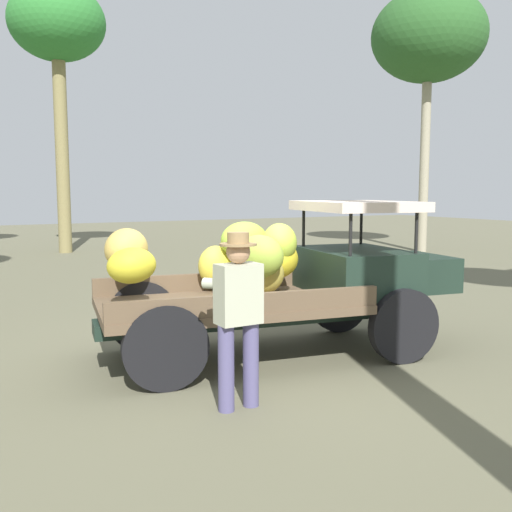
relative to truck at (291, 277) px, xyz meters
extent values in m
plane|color=#615F47|center=(-0.70, 0.08, -0.96)|extent=(60.00, 60.00, 0.00)
cube|color=#1B2C23|center=(-0.38, 0.00, -0.47)|extent=(4.02, 1.05, 0.16)
cylinder|color=black|center=(1.18, 0.57, -0.52)|extent=(0.89, 0.27, 0.88)
cylinder|color=black|center=(0.93, -1.01, -0.52)|extent=(0.89, 0.27, 0.88)
cylinder|color=black|center=(-1.59, 1.00, -0.52)|extent=(0.89, 0.27, 0.88)
cylinder|color=black|center=(-1.83, -0.58, -0.52)|extent=(0.89, 0.27, 0.88)
cube|color=brown|center=(-0.82, 0.07, -0.29)|extent=(3.23, 2.16, 0.10)
cube|color=brown|center=(-0.70, 0.86, -0.13)|extent=(2.98, 0.54, 0.22)
cube|color=brown|center=(-0.95, -0.72, -0.13)|extent=(2.98, 0.54, 0.22)
cube|color=#1B2C23|center=(0.86, -0.19, 0.04)|extent=(1.32, 1.67, 0.55)
cube|color=#1B2C23|center=(1.75, -0.33, -0.02)|extent=(0.86, 1.16, 0.44)
cylinder|color=black|center=(1.39, 0.38, 0.59)|extent=(0.04, 0.04, 0.55)
cylinder|color=black|center=(1.19, -0.90, 0.59)|extent=(0.04, 0.04, 0.55)
cylinder|color=black|center=(0.52, 0.52, 0.59)|extent=(0.04, 0.04, 0.55)
cylinder|color=black|center=(0.32, -0.76, 0.59)|extent=(0.04, 0.04, 0.55)
cube|color=beige|center=(0.86, -0.19, 0.86)|extent=(1.44, 1.69, 0.12)
ellipsoid|color=#97B33C|center=(-0.53, -0.17, 0.30)|extent=(0.73, 0.74, 0.55)
ellipsoid|color=gold|center=(-0.35, -0.02, 0.04)|extent=(0.45, 0.48, 0.54)
ellipsoid|color=#B5D03F|center=(-0.11, 0.08, 0.42)|extent=(0.63, 0.62, 0.50)
ellipsoid|color=gold|center=(-0.44, 0.50, 0.43)|extent=(0.55, 0.64, 0.51)
ellipsoid|color=#C3B450|center=(-1.77, 0.77, 0.20)|extent=(0.61, 0.62, 0.54)
ellipsoid|color=#96BC36|center=(-0.40, 0.47, 0.43)|extent=(0.63, 0.51, 0.55)
ellipsoid|color=yellow|center=(-2.08, -0.31, 0.30)|extent=(0.56, 0.60, 0.48)
ellipsoid|color=gold|center=(-2.04, 0.02, 0.44)|extent=(0.68, 0.70, 0.55)
ellipsoid|color=yellow|center=(-0.21, 0.51, 0.05)|extent=(0.84, 0.82, 0.60)
ellipsoid|color=yellow|center=(-0.09, 0.16, 0.20)|extent=(0.77, 0.72, 0.50)
ellipsoid|color=gold|center=(-0.71, 0.67, 0.10)|extent=(0.47, 0.38, 0.52)
cylinder|color=#524D78|center=(-1.54, -1.36, -0.55)|extent=(0.15, 0.15, 0.81)
cylinder|color=#524D78|center=(-1.28, -1.35, -0.55)|extent=(0.15, 0.15, 0.81)
cube|color=#B3B69C|center=(-1.41, -1.36, 0.13)|extent=(0.41, 0.25, 0.55)
cylinder|color=#B3B69C|center=(-1.51, -1.26, 0.21)|extent=(0.34, 0.37, 0.10)
cylinder|color=#B3B69C|center=(-1.31, -1.25, 0.21)|extent=(0.32, 0.38, 0.10)
sphere|color=tan|center=(-1.41, -1.36, 0.51)|extent=(0.22, 0.22, 0.22)
cylinder|color=#97784D|center=(-1.41, -1.36, 0.58)|extent=(0.34, 0.34, 0.02)
cylinder|color=#97784D|center=(-1.41, -1.36, 0.64)|extent=(0.20, 0.20, 0.10)
cylinder|color=gray|center=(10.05, 7.98, 2.11)|extent=(0.30, 0.30, 6.14)
ellipsoid|color=#2A5A26|center=(10.05, 7.98, 5.90)|extent=(3.59, 3.59, 2.87)
cylinder|color=olive|center=(-0.30, 13.34, 2.36)|extent=(0.41, 0.41, 6.63)
ellipsoid|color=#2D7A31|center=(-0.30, 13.34, 6.27)|extent=(2.97, 2.97, 2.38)
camera|label=1|loc=(-3.72, -5.97, 1.06)|focal=40.38mm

